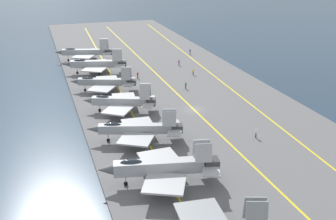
{
  "coord_description": "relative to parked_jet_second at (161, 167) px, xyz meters",
  "views": [
    {
      "loc": [
        -76.48,
        30.46,
        32.38
      ],
      "look_at": [
        -4.59,
        7.22,
        2.9
      ],
      "focal_mm": 45.0,
      "sensor_mm": 36.0,
      "label": 1
    }
  ],
  "objects": [
    {
      "name": "deck_stripe_edge_line",
      "position": [
        25.95,
        -2.26,
        -2.71
      ],
      "size": [
        205.12,
        7.8,
        0.01
      ],
      "primitive_type": "cube",
      "rotation": [
        0.0,
        0.0,
        -0.04
      ],
      "color": "yellow",
      "rests_on": "carrier_deck"
    },
    {
      "name": "carrier_deck",
      "position": [
        25.95,
        -15.17,
        -2.92
      ],
      "size": [
        228.04,
        46.96,
        0.4
      ],
      "primitive_type": "cube",
      "color": "slate",
      "rests_on": "ground"
    },
    {
      "name": "crew_red_vest",
      "position": [
        51.31,
        -9.4,
        -1.76
      ],
      "size": [
        0.42,
        0.46,
        1.74
      ],
      "color": "#232328",
      "rests_on": "carrier_deck"
    },
    {
      "name": "parked_jet_sixth",
      "position": [
        59.3,
        0.08,
        -0.07
      ],
      "size": [
        12.81,
        17.11,
        6.5
      ],
      "color": "#A8AAAF",
      "rests_on": "carrier_deck"
    },
    {
      "name": "deck_stripe_foul_line",
      "position": [
        25.95,
        -28.09,
        -2.71
      ],
      "size": [
        204.99,
        10.79,
        0.01
      ],
      "primitive_type": "cube",
      "rotation": [
        0.0,
        0.0,
        -0.05
      ],
      "color": "yellow",
      "rests_on": "carrier_deck"
    },
    {
      "name": "ground_plane",
      "position": [
        25.95,
        -15.17,
        -3.12
      ],
      "size": [
        2000.0,
        2000.0,
        0.0
      ],
      "primitive_type": "plane",
      "color": "#23384C"
    },
    {
      "name": "crew_yellow_vest",
      "position": [
        49.83,
        -24.18,
        -1.73
      ],
      "size": [
        0.35,
        0.43,
        1.79
      ],
      "color": "#383328",
      "rests_on": "carrier_deck"
    },
    {
      "name": "parked_jet_seventh",
      "position": [
        73.46,
        1.04,
        -0.02
      ],
      "size": [
        12.52,
        17.12,
        6.53
      ],
      "color": "#9EA3A8",
      "rests_on": "carrier_deck"
    },
    {
      "name": "crew_white_vest",
      "position": [
        9.66,
        -20.68,
        -1.75
      ],
      "size": [
        0.45,
        0.45,
        1.76
      ],
      "color": "#4C473D",
      "rests_on": "carrier_deck"
    },
    {
      "name": "deck_stripe_centerline",
      "position": [
        25.95,
        -15.17,
        -2.71
      ],
      "size": [
        205.24,
        0.36,
        0.01
      ],
      "primitive_type": "cube",
      "color": "yellow",
      "rests_on": "carrier_deck"
    },
    {
      "name": "parked_jet_fifth",
      "position": [
        43.62,
        0.45,
        -0.39
      ],
      "size": [
        13.02,
        15.68,
        5.87
      ],
      "color": "#93999E",
      "rests_on": "carrier_deck"
    },
    {
      "name": "parked_jet_fourth",
      "position": [
        29.4,
        -0.44,
        -0.37
      ],
      "size": [
        13.47,
        15.16,
        6.12
      ],
      "color": "#A8AAAF",
      "rests_on": "carrier_deck"
    },
    {
      "name": "crew_green_vest",
      "position": [
        39.46,
        -18.27,
        -1.78
      ],
      "size": [
        0.34,
        0.43,
        1.71
      ],
      "color": "#383328",
      "rests_on": "carrier_deck"
    },
    {
      "name": "crew_purple_vest",
      "position": [
        60.24,
        -23.84,
        -1.78
      ],
      "size": [
        0.37,
        0.44,
        1.7
      ],
      "color": "#232328",
      "rests_on": "carrier_deck"
    },
    {
      "name": "parked_jet_third",
      "position": [
        14.68,
        -0.17,
        -0.28
      ],
      "size": [
        12.51,
        16.78,
        5.87
      ],
      "color": "#9EA3A8",
      "rests_on": "carrier_deck"
    },
    {
      "name": "parked_jet_second",
      "position": [
        0.0,
        0.0,
        0.0
      ],
      "size": [
        13.78,
        17.35,
        6.36
      ],
      "color": "#A8AAAF",
      "rests_on": "carrier_deck"
    },
    {
      "name": "crew_blue_vest",
      "position": [
        71.42,
        -31.47,
        -1.75
      ],
      "size": [
        0.46,
        0.42,
        1.76
      ],
      "color": "#4C473D",
      "rests_on": "carrier_deck"
    }
  ]
}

